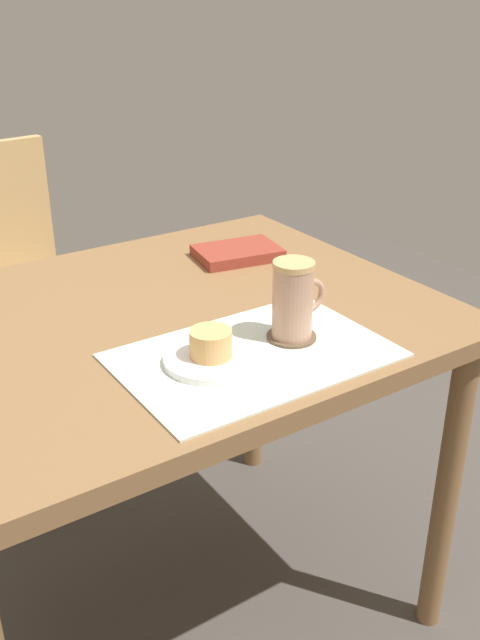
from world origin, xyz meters
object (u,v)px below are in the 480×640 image
(coffee_mug, at_px, (294,299))
(pastry_plate, at_px, (211,359))
(small_book, at_px, (238,253))
(wooden_chair, at_px, (11,297))
(dining_table, at_px, (163,356))
(pastry, at_px, (211,343))

(coffee_mug, bearing_deg, pastry_plate, 179.50)
(coffee_mug, xyz_separation_m, small_book, (0.14, 0.38, -0.06))
(pastry_plate, distance_m, small_book, 0.49)
(wooden_chair, distance_m, small_book, 0.74)
(dining_table, xyz_separation_m, pastry_plate, (-0.02, -0.22, 0.10))
(pastry_plate, relative_size, small_book, 0.85)
(pastry_plate, distance_m, pastry, 0.03)
(pastry_plate, height_order, coffee_mug, coffee_mug)
(small_book, bearing_deg, pastry, -118.80)
(dining_table, height_order, pastry, pastry)
(wooden_chair, xyz_separation_m, small_book, (0.35, -0.61, 0.25))
(pastry_plate, distance_m, coffee_mug, 0.18)
(dining_table, relative_size, wooden_chair, 1.13)
(wooden_chair, height_order, pastry_plate, wooden_chair)
(coffee_mug, bearing_deg, pastry, 179.50)
(pastry, bearing_deg, coffee_mug, -0.50)
(pastry, xyz_separation_m, coffee_mug, (0.16, -0.00, 0.04))
(pastry_plate, bearing_deg, small_book, 51.55)
(pastry, height_order, small_book, pastry)
(pastry_plate, height_order, pastry, pastry)
(wooden_chair, relative_size, pastry_plate, 5.90)
(wooden_chair, bearing_deg, pastry, 86.14)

